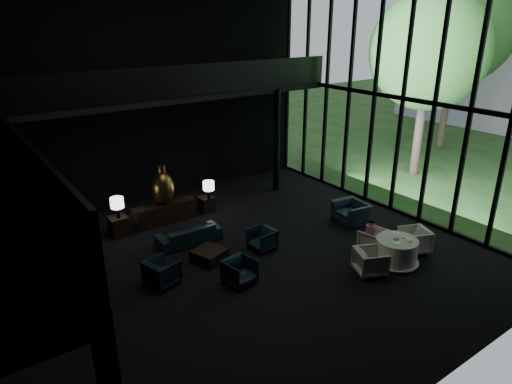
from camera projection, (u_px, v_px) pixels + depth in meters
floor at (229, 266)px, 12.77m from camera, size 14.00×12.00×0.02m
wall_back at (134, 94)px, 15.86m from camera, size 14.00×0.04×8.00m
wall_front at (441, 200)px, 6.78m from camera, size 14.00×0.04×8.00m
curtain_wall at (403, 98)px, 15.11m from camera, size 0.20×12.00×8.00m
mezzanine_back at (173, 95)px, 15.65m from camera, size 12.00×2.00×0.25m
railing_back at (185, 81)px, 14.67m from camera, size 12.00×0.06×1.00m
column_ne at (277, 141)px, 17.69m from camera, size 0.24×0.24×4.00m
tree_near at (429, 51)px, 18.38m from camera, size 4.80×4.80×7.65m
tree_far at (457, 28)px, 22.35m from camera, size 5.60×5.60×8.80m
console at (165, 213)px, 15.38m from camera, size 2.13×0.48×0.68m
bronze_urn at (163, 188)px, 15.03m from camera, size 0.73×0.73×1.35m
side_table_left at (119, 226)px, 14.53m from camera, size 0.56×0.56×0.61m
table_lamp_left at (117, 204)px, 14.15m from camera, size 0.41×0.41×0.69m
side_table_right at (206, 204)px, 16.27m from camera, size 0.50×0.50×0.55m
table_lamp_right at (209, 186)px, 15.83m from camera, size 0.39×0.39×0.66m
sofa at (189, 232)px, 13.95m from camera, size 1.93×0.64×0.74m
lounge_armchair_west at (162, 271)px, 11.80m from camera, size 0.87×0.90×0.77m
lounge_armchair_east at (262, 239)px, 13.59m from camera, size 0.65×0.69×0.67m
lounge_armchair_south at (240, 271)px, 11.85m from camera, size 0.80×0.76×0.72m
window_armchair at (351, 209)px, 15.33m from camera, size 0.82×1.16×0.95m
coffee_table at (209, 255)px, 12.98m from camera, size 1.01×1.01×0.36m
dining_table at (396, 253)px, 12.81m from camera, size 1.31×1.31×0.75m
dining_chair_north at (373, 239)px, 13.55m from camera, size 0.79×0.76×0.70m
dining_chair_east at (415, 239)px, 13.46m from camera, size 0.96×0.99×0.80m
dining_chair_west at (371, 260)px, 12.28m from camera, size 1.00×1.02×0.81m
child at (371, 229)px, 13.30m from camera, size 0.29×0.29×0.61m
plate_a at (397, 242)px, 12.48m from camera, size 0.30×0.30×0.02m
plate_b at (395, 233)px, 13.00m from camera, size 0.23×0.23×0.01m
saucer at (409, 239)px, 12.70m from camera, size 0.21×0.21×0.01m
coffee_cup at (404, 237)px, 12.72m from camera, size 0.08×0.08×0.05m
cereal_bowl at (396, 238)px, 12.65m from camera, size 0.17×0.17×0.08m
cream_pot at (410, 241)px, 12.47m from camera, size 0.08×0.08×0.07m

